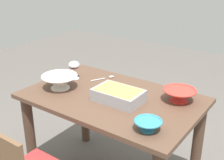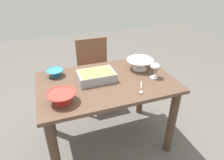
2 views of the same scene
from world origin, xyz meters
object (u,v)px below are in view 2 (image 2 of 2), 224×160
Objects in this scene: casserole_dish at (96,76)px; serving_bowl at (62,97)px; serving_spoon at (141,90)px; dining_table at (107,95)px; mixing_bowl at (140,64)px; small_bowl at (55,72)px; wine_glass at (155,67)px; chair at (95,70)px.

casserole_dish is 1.46× the size of serving_bowl.
dining_table is at bearing 131.48° from serving_spoon.
dining_table is 6.48× the size of serving_spoon.
small_bowl is (-0.82, 0.13, -0.02)m from mixing_bowl.
serving_spoon is (-0.21, -0.16, -0.10)m from wine_glass.
chair is (0.09, 0.75, -0.12)m from dining_table.
serving_bowl reaches higher than serving_spoon.
serving_spoon is at bearing -4.94° from serving_bowl.
small_bowl is at bearing -135.59° from chair.
small_bowl is (-0.43, 0.25, 0.19)m from dining_table.
small_bowl reaches higher than serving_spoon.
wine_glass is at bearing 36.75° from serving_spoon.
casserole_dish is 1.73× the size of serving_spoon.
wine_glass reaches higher than serving_spoon.
mixing_bowl is 0.41m from serving_spoon.
wine_glass reaches higher than mixing_bowl.
mixing_bowl is 1.66× the size of small_bowl.
casserole_dish is at bearing -31.45° from small_bowl.
mixing_bowl is 0.87m from serving_bowl.
dining_table is at bearing -30.34° from small_bowl.
dining_table is 0.53m from small_bowl.
wine_glass is at bearing -21.68° from small_bowl.
casserole_dish is 1.23× the size of mixing_bowl.
casserole_dish is 2.04× the size of small_bowl.
dining_table is 0.52m from wine_glass.
casserole_dish is 0.42m from serving_spoon.
wine_glass is 0.22m from mixing_bowl.
small_bowl is at bearing 148.55° from casserole_dish.
serving_bowl reaches higher than casserole_dish.
mixing_bowl reaches higher than small_bowl.
wine_glass is 0.86m from serving_bowl.
serving_bowl is at bearing -154.62° from dining_table.
serving_bowl is (-0.86, -0.10, -0.06)m from wine_glass.
chair reaches higher than serving_spoon.
serving_bowl reaches higher than dining_table.
chair reaches higher than serving_bowl.
serving_spoon is (-0.17, -0.37, -0.05)m from mixing_bowl.
serving_bowl is at bearing -158.84° from mixing_bowl.
wine_glass is 0.93m from small_bowl.
serving_spoon is (0.65, -0.50, -0.03)m from small_bowl.
casserole_dish is at bearing 35.13° from serving_bowl.
mixing_bowl is at bearing 65.54° from serving_spoon.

